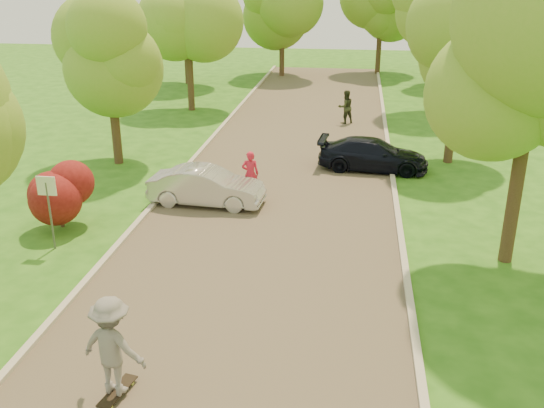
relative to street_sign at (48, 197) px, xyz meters
The scene contains 18 objects.
ground 7.22m from the street_sign, 34.59° to the right, with size 100.00×100.00×0.00m, color #265E16.
road 7.22m from the street_sign, 34.59° to the left, with size 8.00×60.00×0.01m, color #4C4438.
curb_left 4.62m from the street_sign, 66.37° to the left, with size 0.18×60.00×0.12m, color #B2AD9E.
curb_right 10.74m from the street_sign, 22.10° to the left, with size 0.18×60.00×0.12m, color #B2AD9E.
street_sign is the anchor object (origin of this frame).
red_shrub 1.65m from the street_sign, 108.43° to the left, with size 1.70×1.70×1.95m.
tree_l_midb 8.61m from the street_sign, 97.22° to the left, with size 4.30×4.20×6.62m.
tree_l_far 18.43m from the street_sign, 91.87° to the left, with size 4.92×4.80×7.79m.
tree_r_midb 16.27m from the street_sign, 38.90° to the left, with size 4.51×4.40×7.01m.
tree_r_far 24.25m from the street_sign, 56.91° to the left, with size 5.33×5.20×8.34m.
tree_bg_a 26.44m from the street_sign, 96.53° to the left, with size 5.12×5.00×7.72m.
tree_bg_c 30.35m from the street_sign, 84.26° to the left, with size 4.92×4.80×7.33m.
silver_sedan 5.38m from the street_sign, 48.70° to the left, with size 1.35×3.87×1.27m, color #B8B7BC.
dark_sedan 12.53m from the street_sign, 43.24° to the left, with size 1.74×4.29×1.25m, color black.
longboard 7.36m from the street_sign, 54.63° to the right, with size 0.47×1.04×0.12m.
skateboarder 7.23m from the street_sign, 54.63° to the right, with size 1.27×0.73×1.96m, color slate.
person_striped 6.98m from the street_sign, 46.04° to the left, with size 0.59×0.39×1.63m, color red.
person_olive 17.87m from the street_sign, 64.04° to the left, with size 0.83×0.64×1.70m, color #29311D.
Camera 1 is at (2.53, -10.66, 7.53)m, focal length 40.00 mm.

